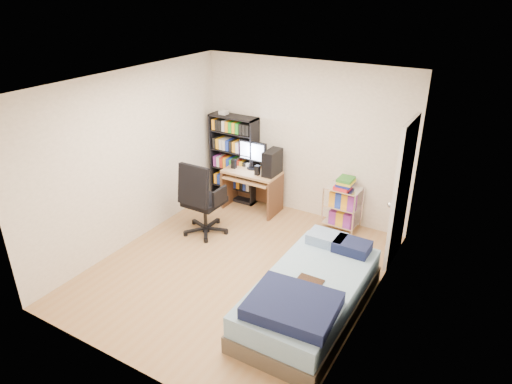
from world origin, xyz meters
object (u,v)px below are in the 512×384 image
Objects in this scene: media_shelf at (234,157)px; bed at (310,295)px; computer_desk at (258,175)px; office_chair at (203,211)px.

media_shelf reaches higher than bed.
computer_desk is 1.00× the size of office_chair.
media_shelf is at bearing 164.84° from computer_desk.
media_shelf is 0.61m from computer_desk.
computer_desk is (0.57, -0.16, -0.14)m from media_shelf.
office_chair is at bearing 157.41° from bed.
media_shelf is 3.32m from bed.
office_chair reaches higher than computer_desk.
media_shelf is 1.34× the size of computer_desk.
office_chair is 0.56× the size of bed.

